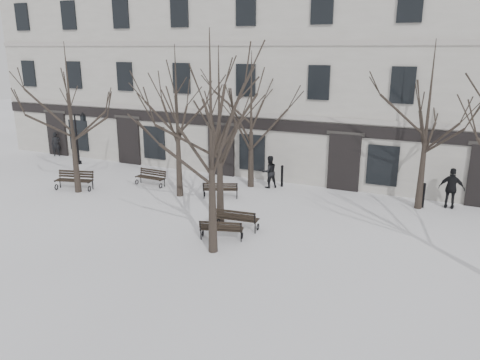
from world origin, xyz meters
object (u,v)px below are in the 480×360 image
Objects in this scene: tree_0 at (70,101)px; bench_3 at (151,177)px; bench_2 at (236,218)px; bench_1 at (221,229)px; bench_0 at (75,179)px; lamp_post at (79,134)px; tree_1 at (219,116)px; bench_4 at (220,189)px; tree_2 at (211,118)px.

tree_0 is 5.55m from bench_3.
bench_1 is at bearing 81.75° from bench_2.
tree_0 is 3.65× the size of bench_0.
bench_2 is (9.95, -1.56, -0.03)m from bench_0.
lamp_post reaches higher than bench_2.
lamp_post is at bearing -44.38° from bench_1.
lamp_post reaches higher than bench_1.
lamp_post is (-12.53, 5.28, -2.58)m from tree_1.
bench_1 is (9.44, -2.44, -4.15)m from tree_0.
tree_0 is 4.28× the size of bench_1.
tree_0 is at bearing -46.81° from bench_0.
bench_2 is 4.17m from bench_4.
tree_1 is 3.56× the size of bench_0.
bench_3 is (3.13, 2.28, -0.06)m from bench_0.
bench_2 is 7.82m from bench_3.
tree_1 is at bearing -4.78° from tree_0.
bench_2 is at bearing -7.69° from tree_0.
bench_0 is at bearing 159.51° from tree_2.
lamp_post is at bearing 166.26° from bench_3.
bench_1 is at bearing -14.48° from tree_0.
bench_2 is at bearing -26.43° from bench_3.
tree_2 is (9.65, -3.50, 0.21)m from tree_0.
lamp_post is (-3.57, 4.29, 1.38)m from bench_0.
tree_0 reaches higher than tree_1.
tree_0 reaches higher than bench_1.
tree_1 is 2.18× the size of lamp_post.
tree_2 is 4.85m from bench_2.
tree_0 is 0.96× the size of tree_2.
bench_1 is at bearing -27.49° from lamp_post.
tree_0 reaches higher than bench_4.
tree_1 is 4.17× the size of bench_1.
tree_2 is 7.55m from bench_4.
bench_4 is (4.39, -0.45, 0.00)m from bench_3.
bench_0 is at bearing -32.22° from bench_1.
lamp_post is (-13.46, 7.01, 1.45)m from bench_1.
tree_0 is 10.42m from bench_2.
bench_1 is at bearing -33.50° from bench_3.
bench_2 reaches higher than bench_1.
bench_0 reaches higher than bench_1.
bench_1 is at bearing -61.69° from tree_1.
bench_4 is (7.06, 2.11, -4.14)m from tree_0.
bench_3 is at bearing -16.70° from lamp_post.
lamp_post is (-13.52, 5.85, 1.41)m from bench_2.
tree_2 is at bearing -36.31° from bench_0.
tree_1 is 4.07× the size of bench_4.
bench_0 is (-0.46, 0.28, -4.08)m from tree_0.
tree_0 reaches higher than lamp_post.
tree_0 is at bearing -13.24° from bench_2.
bench_0 reaches higher than bench_2.
tree_0 reaches higher than bench_3.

